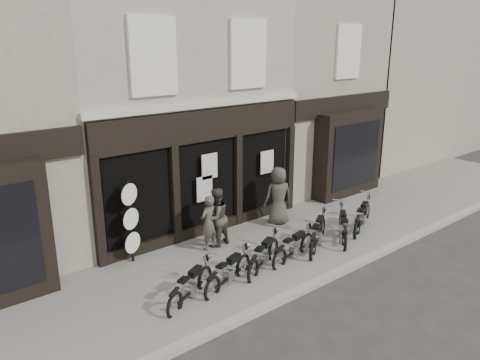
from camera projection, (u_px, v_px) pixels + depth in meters
ground_plane at (274, 270)px, 12.30m from camera, size 90.00×90.00×0.00m
pavement at (251, 256)px, 12.95m from camera, size 30.00×4.20×0.12m
kerb at (309, 286)px, 11.36m from camera, size 30.00×0.25×0.13m
central_building at (153, 94)px, 15.52m from camera, size 7.30×6.22×8.34m
neighbour_right at (289, 84)px, 19.36m from camera, size 5.60×6.73×8.34m
filler_right at (398, 74)px, 24.39m from camera, size 11.00×6.00×8.20m
motorcycle_0 at (191, 288)px, 10.68m from camera, size 1.80×1.07×0.93m
motorcycle_1 at (229, 274)px, 11.30m from camera, size 1.89×0.89×0.94m
motorcycle_2 at (264, 257)px, 12.14m from camera, size 1.88×1.13×0.97m
motorcycle_3 at (294, 249)px, 12.65m from camera, size 1.95×0.66×0.94m
motorcycle_4 at (318, 236)px, 13.38m from camera, size 2.00×1.42×1.07m
motorcycle_5 at (343, 228)px, 13.96m from camera, size 1.71×1.61×1.01m
motorcycle_6 at (362, 219)px, 14.69m from camera, size 2.02×1.19×1.04m
man_left at (209, 223)px, 13.03m from camera, size 0.66×0.52×1.58m
man_centre at (216, 217)px, 13.26m from camera, size 0.93×0.78×1.71m
man_right at (278, 196)px, 14.81m from camera, size 1.06×0.85×1.88m
advert_sign_post at (131, 225)px, 12.22m from camera, size 0.55×0.37×2.38m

